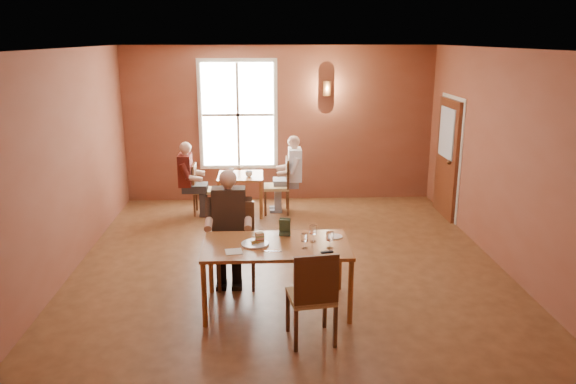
{
  "coord_description": "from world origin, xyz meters",
  "views": [
    {
      "loc": [
        -0.38,
        -7.35,
        3.15
      ],
      "look_at": [
        0.0,
        0.2,
        1.05
      ],
      "focal_mm": 35.0,
      "sensor_mm": 36.0,
      "label": 1
    }
  ],
  "objects_px": {
    "second_table": "(241,194)",
    "diner_maroon": "(203,179)",
    "chair_empty": "(311,294)",
    "chair_diner_maroon": "(205,189)",
    "chair_diner_white": "(276,186)",
    "chair_diner_main": "(236,246)",
    "diner_white": "(278,176)",
    "diner_main": "(236,234)",
    "main_table": "(277,276)"
  },
  "relations": [
    {
      "from": "second_table",
      "to": "diner_maroon",
      "type": "bearing_deg",
      "value": 180.0
    },
    {
      "from": "chair_empty",
      "to": "chair_diner_maroon",
      "type": "bearing_deg",
      "value": 100.05
    },
    {
      "from": "chair_diner_white",
      "to": "chair_diner_maroon",
      "type": "distance_m",
      "value": 1.3
    },
    {
      "from": "chair_diner_main",
      "to": "chair_diner_maroon",
      "type": "bearing_deg",
      "value": -77.57
    },
    {
      "from": "chair_diner_main",
      "to": "chair_empty",
      "type": "relative_size",
      "value": 1.03
    },
    {
      "from": "diner_white",
      "to": "chair_diner_white",
      "type": "bearing_deg",
      "value": 90.0
    },
    {
      "from": "chair_diner_maroon",
      "to": "chair_diner_main",
      "type": "bearing_deg",
      "value": 12.43
    },
    {
      "from": "diner_white",
      "to": "second_table",
      "type": "bearing_deg",
      "value": 90.0
    },
    {
      "from": "second_table",
      "to": "chair_diner_maroon",
      "type": "relative_size",
      "value": 0.88
    },
    {
      "from": "chair_diner_white",
      "to": "chair_diner_maroon",
      "type": "xyz_separation_m",
      "value": [
        -1.3,
        0.0,
        -0.05
      ]
    },
    {
      "from": "diner_main",
      "to": "chair_empty",
      "type": "distance_m",
      "value": 1.64
    },
    {
      "from": "diner_main",
      "to": "chair_empty",
      "type": "height_order",
      "value": "diner_main"
    },
    {
      "from": "chair_empty",
      "to": "diner_white",
      "type": "relative_size",
      "value": 0.76
    },
    {
      "from": "main_table",
      "to": "diner_white",
      "type": "xyz_separation_m",
      "value": [
        0.14,
        3.78,
        0.28
      ]
    },
    {
      "from": "diner_main",
      "to": "diner_white",
      "type": "distance_m",
      "value": 3.22
    },
    {
      "from": "diner_main",
      "to": "chair_empty",
      "type": "xyz_separation_m",
      "value": [
        0.84,
        -1.39,
        -0.2
      ]
    },
    {
      "from": "chair_diner_main",
      "to": "chair_diner_white",
      "type": "distance_m",
      "value": 3.19
    },
    {
      "from": "diner_white",
      "to": "chair_empty",
      "type": "bearing_deg",
      "value": -177.45
    },
    {
      "from": "main_table",
      "to": "second_table",
      "type": "xyz_separation_m",
      "value": [
        -0.54,
        3.78,
        -0.04
      ]
    },
    {
      "from": "main_table",
      "to": "chair_diner_main",
      "type": "xyz_separation_m",
      "value": [
        -0.5,
        0.65,
        0.14
      ]
    },
    {
      "from": "second_table",
      "to": "diner_white",
      "type": "bearing_deg",
      "value": 0.0
    },
    {
      "from": "chair_diner_maroon",
      "to": "diner_maroon",
      "type": "height_order",
      "value": "diner_maroon"
    },
    {
      "from": "chair_diner_maroon",
      "to": "diner_maroon",
      "type": "relative_size",
      "value": 0.71
    },
    {
      "from": "chair_diner_main",
      "to": "chair_empty",
      "type": "bearing_deg",
      "value": 120.72
    },
    {
      "from": "main_table",
      "to": "chair_diner_maroon",
      "type": "distance_m",
      "value": 3.96
    },
    {
      "from": "chair_diner_white",
      "to": "diner_white",
      "type": "relative_size",
      "value": 0.75
    },
    {
      "from": "chair_diner_white",
      "to": "main_table",
      "type": "bearing_deg",
      "value": 178.33
    },
    {
      "from": "main_table",
      "to": "chair_diner_white",
      "type": "distance_m",
      "value": 3.78
    },
    {
      "from": "main_table",
      "to": "diner_maroon",
      "type": "xyz_separation_m",
      "value": [
        -1.22,
        3.78,
        0.25
      ]
    },
    {
      "from": "chair_diner_main",
      "to": "diner_main",
      "type": "xyz_separation_m",
      "value": [
        0.0,
        -0.03,
        0.18
      ]
    },
    {
      "from": "chair_diner_maroon",
      "to": "diner_main",
      "type": "bearing_deg",
      "value": 12.32
    },
    {
      "from": "main_table",
      "to": "chair_empty",
      "type": "distance_m",
      "value": 0.85
    },
    {
      "from": "chair_diner_maroon",
      "to": "diner_maroon",
      "type": "xyz_separation_m",
      "value": [
        -0.03,
        0.0,
        0.19
      ]
    },
    {
      "from": "diner_main",
      "to": "diner_maroon",
      "type": "relative_size",
      "value": 1.1
    },
    {
      "from": "diner_main",
      "to": "diner_white",
      "type": "xyz_separation_m",
      "value": [
        0.64,
        3.16,
        -0.03
      ]
    },
    {
      "from": "diner_main",
      "to": "second_table",
      "type": "relative_size",
      "value": 1.76
    },
    {
      "from": "chair_empty",
      "to": "diner_maroon",
      "type": "distance_m",
      "value": 4.81
    },
    {
      "from": "chair_empty",
      "to": "chair_diner_white",
      "type": "height_order",
      "value": "chair_empty"
    },
    {
      "from": "chair_empty",
      "to": "diner_main",
      "type": "bearing_deg",
      "value": 112.69
    },
    {
      "from": "chair_diner_main",
      "to": "diner_white",
      "type": "distance_m",
      "value": 3.2
    },
    {
      "from": "diner_main",
      "to": "chair_diner_maroon",
      "type": "height_order",
      "value": "diner_main"
    },
    {
      "from": "chair_diner_maroon",
      "to": "main_table",
      "type": "bearing_deg",
      "value": 17.47
    },
    {
      "from": "chair_diner_main",
      "to": "diner_main",
      "type": "height_order",
      "value": "diner_main"
    },
    {
      "from": "main_table",
      "to": "chair_empty",
      "type": "xyz_separation_m",
      "value": [
        0.34,
        -0.77,
        0.12
      ]
    },
    {
      "from": "chair_diner_main",
      "to": "diner_main",
      "type": "bearing_deg",
      "value": 90.0
    },
    {
      "from": "chair_diner_white",
      "to": "chair_diner_maroon",
      "type": "bearing_deg",
      "value": 90.0
    },
    {
      "from": "diner_main",
      "to": "chair_diner_main",
      "type": "bearing_deg",
      "value": -90.0
    },
    {
      "from": "second_table",
      "to": "diner_white",
      "type": "height_order",
      "value": "diner_white"
    },
    {
      "from": "chair_empty",
      "to": "diner_white",
      "type": "distance_m",
      "value": 4.55
    },
    {
      "from": "chair_diner_main",
      "to": "second_table",
      "type": "height_order",
      "value": "chair_diner_main"
    }
  ]
}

